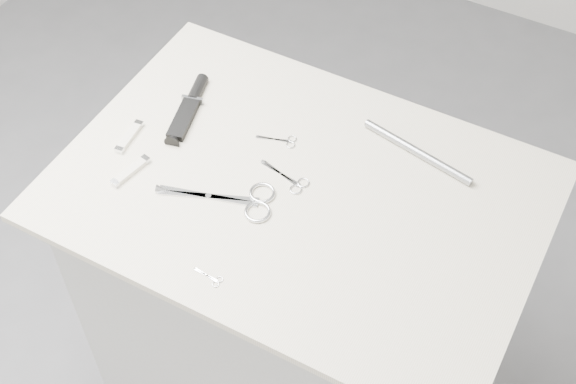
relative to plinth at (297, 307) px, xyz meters
The scene contains 10 objects.
plinth is the anchor object (origin of this frame).
display_board 0.46m from the plinth, ahead, with size 1.00×0.70×0.02m, color beige.
large_shears 0.49m from the plinth, 136.08° to the right, with size 0.24×0.14×0.01m.
embroidery_scissors_a 0.47m from the plinth, 155.45° to the left, with size 0.12×0.06×0.00m.
embroidery_scissors_b 0.49m from the plinth, 132.79° to the left, with size 0.09×0.05×0.00m.
tiny_scissors 0.55m from the plinth, 98.73° to the right, with size 0.06×0.03×0.00m.
sheathed_knife 0.59m from the plinth, 163.95° to the left, with size 0.08×0.20×0.03m.
pocket_knife_a 0.60m from the plinth, 158.67° to the right, with size 0.04×0.10×0.01m.
pocket_knife_b 0.62m from the plinth, behind, with size 0.03×0.10×0.01m.
metal_rail 0.55m from the plinth, 49.04° to the left, with size 0.02×0.02×0.27m, color gray.
Camera 1 is at (0.49, -0.95, 2.20)m, focal length 50.00 mm.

